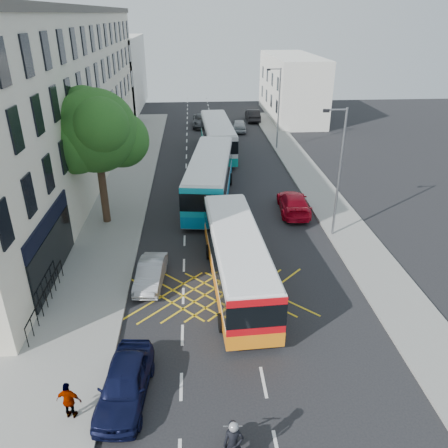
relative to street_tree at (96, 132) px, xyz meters
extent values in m
plane|color=black|center=(8.51, -14.97, -6.29)|extent=(120.00, 120.00, 0.00)
cube|color=gray|center=(0.01, 0.03, -6.22)|extent=(5.00, 70.00, 0.15)
cube|color=gray|center=(16.01, 0.03, -6.22)|extent=(3.00, 70.00, 0.15)
cube|color=beige|center=(-5.49, 9.53, 0.21)|extent=(8.00, 45.00, 13.00)
cube|color=#59544C|center=(-5.49, 9.53, 6.96)|extent=(8.30, 45.00, 0.50)
cube|color=black|center=(-1.44, -6.97, -2.89)|extent=(0.12, 7.00, 0.90)
cube|color=black|center=(-1.44, -6.97, -4.69)|extent=(0.12, 7.00, 2.60)
cube|color=silver|center=(-5.49, 40.03, -1.29)|extent=(8.00, 20.00, 10.00)
cube|color=silver|center=(19.51, 33.03, -2.29)|extent=(6.00, 18.00, 8.00)
cylinder|color=#382619|center=(0.01, 0.03, -3.94)|extent=(0.50, 0.50, 4.40)
sphere|color=#17531B|center=(0.01, 0.03, 0.06)|extent=(5.20, 5.20, 5.20)
sphere|color=#17531B|center=(1.41, 0.83, -0.74)|extent=(3.60, 3.60, 3.60)
sphere|color=#17531B|center=(-1.19, -0.57, -0.54)|extent=(3.80, 3.80, 3.80)
sphere|color=#17531B|center=(0.61, -1.27, 0.66)|extent=(3.40, 3.40, 3.40)
sphere|color=#17531B|center=(-0.79, 1.13, 1.06)|extent=(3.20, 3.20, 3.20)
cylinder|color=slate|center=(14.81, -2.97, -2.14)|extent=(0.14, 0.14, 8.00)
cylinder|color=slate|center=(14.21, -2.97, 1.76)|extent=(1.20, 0.10, 0.10)
cube|color=black|center=(13.61, -2.97, 1.71)|extent=(0.35, 0.15, 0.18)
cylinder|color=slate|center=(14.81, 17.03, -2.14)|extent=(0.14, 0.14, 8.00)
cylinder|color=slate|center=(14.21, 17.03, 1.76)|extent=(1.20, 0.10, 0.10)
cube|color=black|center=(13.61, 17.03, 1.71)|extent=(0.35, 0.15, 0.18)
cube|color=silver|center=(8.12, -8.14, -4.67)|extent=(2.97, 10.79, 2.57)
cube|color=silver|center=(8.12, -8.14, -3.33)|extent=(2.76, 10.57, 0.12)
cube|color=black|center=(8.12, -8.14, -4.30)|extent=(3.03, 10.85, 1.07)
cube|color=orange|center=(8.12, -8.14, -5.56)|extent=(3.02, 10.84, 0.73)
cube|color=red|center=(8.39, -13.44, -4.64)|extent=(2.47, 0.23, 2.43)
cube|color=#FF0C0C|center=(7.42, -13.50, -5.32)|extent=(0.25, 0.07, 0.25)
cube|color=#FF0C0C|center=(9.35, -13.40, -5.32)|extent=(0.25, 0.07, 0.25)
cylinder|color=black|center=(6.76, -5.29, -5.86)|extent=(0.32, 0.89, 0.87)
cylinder|color=black|center=(9.18, -5.17, -5.86)|extent=(0.32, 0.89, 0.87)
cylinder|color=black|center=(7.09, -11.79, -5.86)|extent=(0.32, 0.89, 0.87)
cylinder|color=black|center=(9.51, -11.66, -5.86)|extent=(0.32, 0.89, 0.87)
cube|color=silver|center=(7.23, 3.72, -4.46)|extent=(4.28, 12.28, 2.90)
cube|color=silver|center=(7.23, 3.72, -2.96)|extent=(4.03, 12.02, 0.13)
cube|color=black|center=(7.23, 3.72, -4.05)|extent=(4.35, 12.35, 1.20)
cube|color=#0C6F9E|center=(7.23, 3.72, -5.47)|extent=(4.34, 12.34, 0.82)
cube|color=#0D96AA|center=(6.45, -2.22, -4.43)|extent=(2.76, 0.46, 2.73)
cube|color=#FF0C0C|center=(5.34, -2.08, -5.20)|extent=(0.26, 0.09, 0.25)
cube|color=#FF0C0C|center=(7.56, -2.37, -5.20)|extent=(0.26, 0.09, 0.25)
cylinder|color=black|center=(6.30, 7.15, -5.80)|extent=(0.43, 1.02, 0.98)
cylinder|color=black|center=(9.02, 6.79, -5.80)|extent=(0.43, 1.02, 0.98)
cylinder|color=black|center=(5.35, -0.12, -5.80)|extent=(0.43, 1.02, 0.98)
cylinder|color=black|center=(8.06, -0.47, -5.80)|extent=(0.43, 1.02, 0.98)
cube|color=silver|center=(8.49, 16.02, -4.53)|extent=(3.03, 11.66, 2.79)
cube|color=silver|center=(8.49, 16.02, -3.08)|extent=(2.81, 11.43, 0.13)
cube|color=black|center=(8.49, 16.02, -4.13)|extent=(3.09, 11.73, 1.16)
cube|color=#0C9C8E|center=(8.49, 16.02, -5.50)|extent=(3.08, 11.72, 0.79)
cube|color=silver|center=(8.69, 10.27, -4.50)|extent=(2.67, 0.19, 2.63)
cube|color=#FF0C0C|center=(7.63, 10.22, -5.24)|extent=(0.25, 0.07, 0.25)
cube|color=#FF0C0C|center=(9.76, 10.29, -5.24)|extent=(0.25, 0.07, 0.25)
cylinder|color=black|center=(7.07, 19.13, -5.82)|extent=(0.33, 0.96, 0.95)
cylinder|color=black|center=(9.70, 19.22, -5.82)|extent=(0.33, 0.96, 0.95)
cylinder|color=black|center=(7.31, 12.08, -5.82)|extent=(0.33, 0.96, 0.95)
cylinder|color=black|center=(9.94, 12.17, -5.82)|extent=(0.33, 0.96, 0.95)
cylinder|color=black|center=(7.06, -17.56, -5.97)|extent=(0.16, 0.66, 0.65)
cube|color=black|center=(7.03, -18.07, -5.47)|extent=(0.31, 0.48, 0.20)
cylinder|color=slate|center=(7.06, -17.61, -5.58)|extent=(0.09, 0.45, 0.86)
cylinder|color=slate|center=(7.05, -17.77, -5.22)|extent=(0.61, 0.08, 0.04)
imported|color=black|center=(7.01, -18.38, -5.26)|extent=(0.67, 0.46, 1.76)
sphere|color=#99999E|center=(7.01, -18.38, -4.50)|extent=(0.31, 0.31, 0.31)
imported|color=black|center=(3.28, -15.35, -5.57)|extent=(2.08, 4.35, 1.43)
imported|color=#9FA0A6|center=(3.61, -7.69, -5.68)|extent=(1.64, 3.83, 1.23)
imported|color=red|center=(13.09, 0.90, -5.57)|extent=(2.35, 5.07, 1.44)
imported|color=#43464B|center=(7.30, 27.86, -5.55)|extent=(2.57, 5.41, 1.49)
imported|color=#ADB0B5|center=(11.64, 25.07, -5.57)|extent=(2.08, 4.39, 1.45)
imported|color=black|center=(14.01, 30.54, -5.53)|extent=(1.62, 4.61, 1.52)
imported|color=gray|center=(1.51, -16.20, -5.38)|extent=(0.95, 0.52, 1.53)
camera|label=1|loc=(6.08, -27.44, 6.67)|focal=35.00mm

